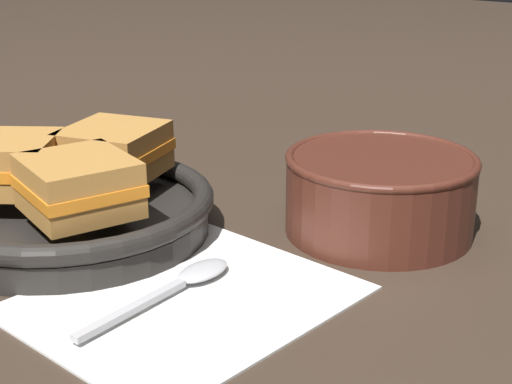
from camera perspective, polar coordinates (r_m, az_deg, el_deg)
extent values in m
plane|color=#382B21|center=(0.66, -1.06, -4.86)|extent=(4.00, 4.00, 0.00)
cube|color=white|center=(0.59, -5.14, -7.71)|extent=(0.25, 0.22, 0.00)
cylinder|color=#4C2319|center=(0.71, 8.99, -0.21)|extent=(0.17, 0.17, 0.07)
cylinder|color=gold|center=(0.70, 9.09, 1.54)|extent=(0.15, 0.15, 0.01)
torus|color=#4C2319|center=(0.70, 9.13, 2.40)|extent=(0.17, 0.17, 0.01)
cube|color=#B7B7BC|center=(0.57, -8.74, -8.52)|extent=(0.11, 0.01, 0.01)
ellipsoid|color=#B7B7BC|center=(0.62, -3.56, -5.84)|extent=(0.05, 0.03, 0.01)
cylinder|color=black|center=(0.72, -13.29, -2.13)|extent=(0.25, 0.25, 0.02)
torus|color=black|center=(0.72, -13.43, -0.57)|extent=(0.26, 0.26, 0.02)
cube|color=#B27A38|center=(0.74, -10.24, 1.92)|extent=(0.11, 0.10, 0.02)
cube|color=orange|center=(0.74, -10.30, 2.95)|extent=(0.11, 0.10, 0.01)
cube|color=#B27A38|center=(0.74, -10.37, 4.00)|extent=(0.11, 0.10, 0.02)
cube|color=#B27A38|center=(0.73, -17.65, 0.96)|extent=(0.12, 0.12, 0.02)
cube|color=orange|center=(0.73, -17.77, 2.00)|extent=(0.12, 0.12, 0.01)
cube|color=#B27A38|center=(0.72, -17.88, 3.05)|extent=(0.12, 0.12, 0.02)
cube|color=#B27A38|center=(0.66, -12.70, -0.69)|extent=(0.11, 0.11, 0.02)
cube|color=orange|center=(0.65, -12.80, 0.46)|extent=(0.11, 0.11, 0.01)
cube|color=#B27A38|center=(0.65, -12.89, 1.63)|extent=(0.11, 0.11, 0.02)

